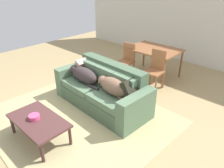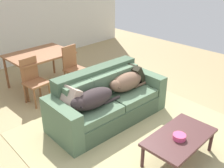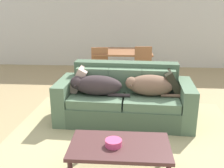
{
  "view_description": "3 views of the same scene",
  "coord_description": "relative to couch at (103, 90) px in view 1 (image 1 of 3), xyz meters",
  "views": [
    {
      "loc": [
        2.88,
        -2.41,
        2.52
      ],
      "look_at": [
        0.26,
        0.4,
        0.53
      ],
      "focal_mm": 34.31,
      "sensor_mm": 36.0,
      "label": 1
    },
    {
      "loc": [
        -2.69,
        -2.58,
        2.63
      ],
      "look_at": [
        0.04,
        0.14,
        0.76
      ],
      "focal_mm": 42.13,
      "sensor_mm": 36.0,
      "label": 2
    },
    {
      "loc": [
        0.15,
        -3.59,
        1.86
      ],
      "look_at": [
        -0.12,
        0.36,
        0.59
      ],
      "focal_mm": 41.7,
      "sensor_mm": 36.0,
      "label": 3
    }
  ],
  "objects": [
    {
      "name": "dog_on_left_cushion",
      "position": [
        -0.45,
        -0.14,
        0.27
      ],
      "size": [
        0.93,
        0.35,
        0.31
      ],
      "rotation": [
        0.0,
        0.0,
        -0.05
      ],
      "color": "#362B2C",
      "rests_on": "couch"
    },
    {
      "name": "throw_pillow_by_right_arm",
      "position": [
        0.75,
        0.02,
        0.3
      ],
      "size": [
        0.32,
        0.41,
        0.41
      ],
      "primitive_type": "cube",
      "rotation": [
        0.0,
        -0.53,
        0.02
      ],
      "color": "black",
      "rests_on": "couch"
    },
    {
      "name": "throw_pillow_by_left_arm",
      "position": [
        -0.75,
        0.09,
        0.3
      ],
      "size": [
        0.32,
        0.41,
        0.43
      ],
      "primitive_type": "cube",
      "rotation": [
        0.0,
        0.48,
        0.01
      ],
      "color": "tan",
      "rests_on": "couch"
    },
    {
      "name": "dining_chair_near_left",
      "position": [
        -0.57,
        1.45,
        0.15
      ],
      "size": [
        0.43,
        0.43,
        0.91
      ],
      "rotation": [
        0.0,
        0.0,
        0.07
      ],
      "color": "#925835",
      "rests_on": "ground"
    },
    {
      "name": "bowl_on_coffee_table",
      "position": [
        -0.08,
        -1.51,
        0.09
      ],
      "size": [
        0.18,
        0.18,
        0.07
      ],
      "primitive_type": "cylinder",
      "color": "#EA4C7F",
      "rests_on": "coffee_table"
    },
    {
      "name": "back_partition",
      "position": [
        -0.08,
        3.67,
        1.0
      ],
      "size": [
        8.0,
        0.12,
        2.7
      ],
      "primitive_type": "cube",
      "color": "beige",
      "rests_on": "ground"
    },
    {
      "name": "couch",
      "position": [
        0.0,
        0.0,
        0.0
      ],
      "size": [
        2.15,
        0.98,
        0.9
      ],
      "rotation": [
        0.0,
        0.0,
        -0.05
      ],
      "color": "#445B43",
      "rests_on": "ground"
    },
    {
      "name": "coffee_table",
      "position": [
        -0.02,
        -1.48,
        0.01
      ],
      "size": [
        1.07,
        0.61,
        0.4
      ],
      "color": "#502E2D",
      "rests_on": "ground"
    },
    {
      "name": "ground_plane",
      "position": [
        -0.08,
        -0.33,
        -0.35
      ],
      "size": [
        10.0,
        10.0,
        0.0
      ],
      "primitive_type": "plane",
      "color": "tan"
    },
    {
      "name": "dog_on_right_cushion",
      "position": [
        0.38,
        -0.1,
        0.28
      ],
      "size": [
        0.86,
        0.35,
        0.32
      ],
      "rotation": [
        0.0,
        0.0,
        -0.05
      ],
      "color": "brown",
      "rests_on": "couch"
    },
    {
      "name": "dining_table",
      "position": [
        -0.08,
        1.99,
        0.35
      ],
      "size": [
        1.3,
        0.96,
        0.77
      ],
      "color": "#925835",
      "rests_on": "ground"
    },
    {
      "name": "area_rug",
      "position": [
        -0.0,
        -0.67,
        -0.34
      ],
      "size": [
        3.42,
        3.11,
        0.01
      ],
      "primitive_type": "cube",
      "rotation": [
        0.0,
        0.0,
        -0.05
      ],
      "color": "tan",
      "rests_on": "ground"
    },
    {
      "name": "dining_chair_near_right",
      "position": [
        0.36,
        1.4,
        0.17
      ],
      "size": [
        0.43,
        0.43,
        0.95
      ],
      "rotation": [
        0.0,
        0.0,
        0.07
      ],
      "color": "#925835",
      "rests_on": "ground"
    }
  ]
}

